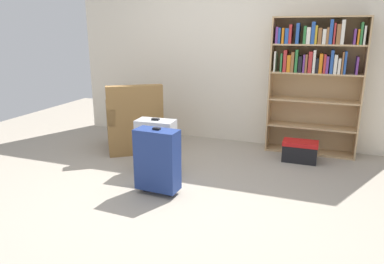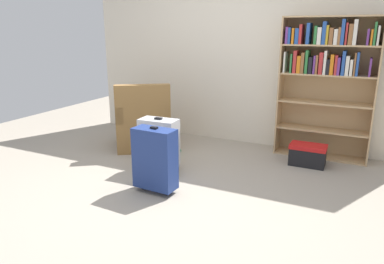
# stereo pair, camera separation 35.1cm
# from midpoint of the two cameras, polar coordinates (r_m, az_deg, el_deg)

# --- Properties ---
(ground_plane) EXTENTS (7.97, 7.97, 0.00)m
(ground_plane) POSITION_cam_midpoint_polar(r_m,az_deg,el_deg) (3.63, -0.40, -9.58)
(ground_plane) COLOR #9E9384
(back_wall) EXTENTS (4.55, 0.10, 2.60)m
(back_wall) POSITION_cam_midpoint_polar(r_m,az_deg,el_deg) (5.13, 9.63, 12.78)
(back_wall) COLOR beige
(back_wall) RESTS_ON ground
(bookshelf) EXTENTS (1.12, 0.30, 1.72)m
(bookshelf) POSITION_cam_midpoint_polar(r_m,az_deg,el_deg) (4.75, 22.64, 8.51)
(bookshelf) COLOR tan
(bookshelf) RESTS_ON ground
(armchair) EXTENTS (0.97, 0.97, 0.90)m
(armchair) POSITION_cam_midpoint_polar(r_m,az_deg,el_deg) (4.91, -5.72, 1.16)
(armchair) COLOR olive
(armchair) RESTS_ON ground
(mug) EXTENTS (0.12, 0.08, 0.10)m
(mug) POSITION_cam_midpoint_polar(r_m,az_deg,el_deg) (4.69, -0.40, -2.94)
(mug) COLOR #1E7F4C
(mug) RESTS_ON ground
(storage_box) EXTENTS (0.42, 0.24, 0.26)m
(storage_box) POSITION_cam_midpoint_polar(r_m,az_deg,el_deg) (4.54, 20.01, -3.38)
(storage_box) COLOR black
(storage_box) RESTS_ON ground
(suitcase_navy_blue) EXTENTS (0.43, 0.22, 0.67)m
(suitcase_navy_blue) POSITION_cam_midpoint_polar(r_m,az_deg,el_deg) (3.52, -3.05, -4.28)
(suitcase_navy_blue) COLOR navy
(suitcase_navy_blue) RESTS_ON ground
(suitcase_silver) EXTENTS (0.43, 0.24, 0.63)m
(suitcase_silver) POSITION_cam_midpoint_polar(r_m,az_deg,el_deg) (4.06, -2.79, -1.84)
(suitcase_silver) COLOR #B7BABF
(suitcase_silver) RESTS_ON ground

